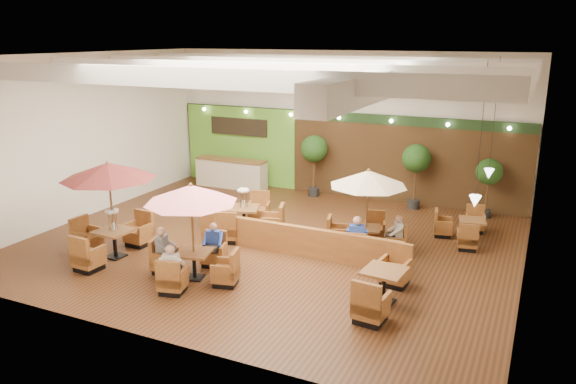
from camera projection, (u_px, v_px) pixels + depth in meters
The scene contains 17 objects.
room at pixel (296, 118), 16.88m from camera, with size 14.04×14.00×5.52m.
service_counter at pixel (231, 173), 22.98m from camera, with size 3.00×0.75×1.18m.
booth_divider at pixel (295, 240), 15.89m from camera, with size 6.24×0.18×0.86m, color brown.
table_0 at pixel (108, 189), 15.32m from camera, with size 2.65×2.74×2.78m.
table_1 at pixel (192, 214), 13.96m from camera, with size 2.59×2.59×2.54m.
table_2 at pixel (368, 195), 15.89m from camera, with size 2.48×2.48×2.43m.
table_3 at pixel (244, 218), 17.76m from camera, with size 2.89×2.89×1.59m.
table_4 at pixel (384, 287), 13.03m from camera, with size 1.01×2.81×1.03m.
table_5 at pixel (463, 229), 17.12m from camera, with size 1.61×2.34×0.84m.
topiary_0 at pixel (314, 151), 21.39m from camera, with size 1.02×1.02×2.38m.
topiary_1 at pixel (416, 161), 19.81m from camera, with size 1.01×1.01×2.35m.
topiary_2 at pixel (489, 174), 18.87m from camera, with size 0.88×0.88×2.05m.
diner_0 at pixel (172, 264), 13.42m from camera, with size 0.44×0.41×0.80m.
diner_1 at pixel (213, 240), 15.04m from camera, with size 0.41×0.38×0.74m.
diner_2 at pixel (164, 245), 14.60m from camera, with size 0.38×0.43×0.79m.
diner_3 at pixel (357, 234), 15.36m from camera, with size 0.46×0.41×0.85m.
diner_4 at pixel (397, 230), 15.79m from camera, with size 0.37×0.40×0.73m.
Camera 1 is at (7.12, -14.18, 6.02)m, focal length 35.00 mm.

